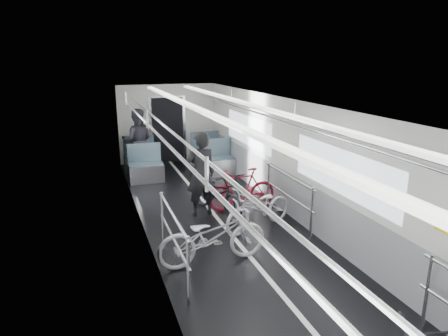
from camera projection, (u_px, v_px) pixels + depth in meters
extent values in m
cube|color=black|center=(256.00, 264.00, 6.37)|extent=(3.00, 14.00, 0.01)
cube|color=white|center=(260.00, 115.00, 5.73)|extent=(3.00, 14.00, 0.02)
cube|color=silver|center=(160.00, 205.00, 5.58)|extent=(0.02, 14.00, 2.40)
cube|color=silver|center=(342.00, 184.00, 6.52)|extent=(0.02, 14.00, 2.40)
cube|color=silver|center=(167.00, 123.00, 12.43)|extent=(3.00, 0.02, 2.40)
cube|color=white|center=(256.00, 264.00, 6.37)|extent=(0.08, 13.80, 0.01)
cube|color=gray|center=(164.00, 253.00, 5.79)|extent=(0.01, 13.90, 0.90)
cube|color=gray|center=(337.00, 226.00, 6.72)|extent=(0.01, 13.90, 0.90)
cube|color=white|center=(161.00, 191.00, 5.54)|extent=(0.01, 10.80, 0.75)
cube|color=white|center=(342.00, 172.00, 6.46)|extent=(0.01, 10.80, 0.75)
cube|color=white|center=(224.00, 121.00, 5.57)|extent=(0.14, 13.40, 0.05)
cube|color=white|center=(294.00, 117.00, 5.92)|extent=(0.14, 13.40, 0.05)
cube|color=black|center=(168.00, 130.00, 12.42)|extent=(0.95, 0.10, 2.00)
imported|color=#ADADB2|center=(213.00, 236.00, 6.31)|extent=(1.81, 0.68, 0.94)
imported|color=silver|center=(259.00, 208.00, 7.60)|extent=(1.70, 1.07, 0.84)
imported|color=maroon|center=(242.00, 189.00, 8.59)|extent=(1.52, 0.46, 0.91)
imported|color=black|center=(217.00, 192.00, 8.29)|extent=(1.05, 1.94, 0.97)
imported|color=black|center=(201.00, 174.00, 8.17)|extent=(0.68, 0.48, 1.77)
imported|color=#2F2E37|center=(138.00, 141.00, 11.29)|extent=(0.98, 0.82, 1.82)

